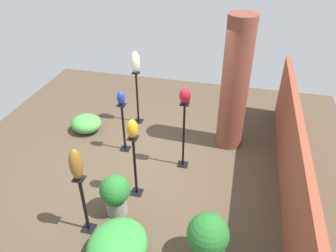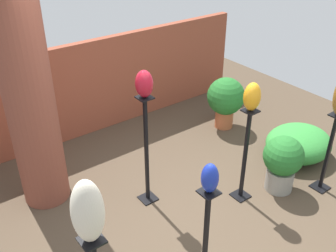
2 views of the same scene
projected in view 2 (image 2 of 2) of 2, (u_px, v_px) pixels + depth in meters
ground_plane at (192, 219)px, 4.54m from camera, size 8.00×8.00×0.00m
brick_wall_back at (87, 89)px, 5.91m from camera, size 5.60×0.12×1.45m
brick_pillar at (29, 96)px, 4.22m from camera, size 0.54×0.54×2.75m
pedestal_bronze at (327, 156)px, 4.79m from camera, size 0.20×0.20×1.06m
pedestal_amber at (245, 159)px, 4.61m from camera, size 0.20×0.20×1.21m
pedestal_cobalt at (206, 241)px, 3.60m from camera, size 0.20×0.20×1.08m
pedestal_ruby at (147, 156)px, 4.52m from camera, size 0.20×0.20×1.39m
art_vase_ivory at (88, 212)px, 2.47m from camera, size 0.22×0.20×0.49m
art_vase_amber at (252, 97)px, 4.20m from camera, size 0.20×0.18×0.33m
art_vase_cobalt at (210, 178)px, 3.23m from camera, size 0.15×0.15×0.28m
art_vase_ruby at (144, 84)px, 4.07m from camera, size 0.19×0.20×0.30m
potted_plant_front_left at (226, 99)px, 6.14m from camera, size 0.59×0.59×0.83m
potted_plant_mid_right at (283, 161)px, 4.81m from camera, size 0.50×0.50×0.75m
foliage_bed_east at (299, 143)px, 5.54m from camera, size 0.98×0.86×0.44m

